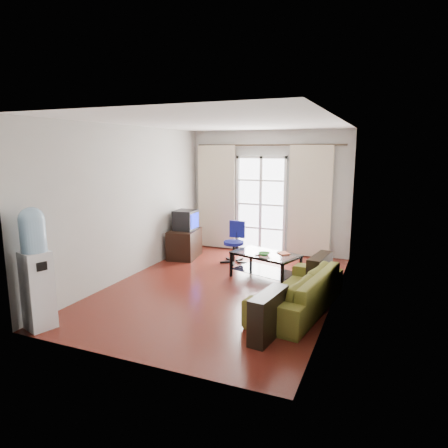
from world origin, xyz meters
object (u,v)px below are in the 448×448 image
(coffee_table, at_px, (265,262))
(task_chair, at_px, (234,251))
(crt_tv, at_px, (185,220))
(tv_stand, at_px, (184,244))
(water_cooler, at_px, (36,266))
(sofa, at_px, (298,290))

(coffee_table, xyz_separation_m, task_chair, (-0.89, 0.76, -0.05))
(coffee_table, relative_size, crt_tv, 2.71)
(crt_tv, bearing_deg, tv_stand, -98.51)
(tv_stand, bearing_deg, task_chair, -7.08)
(coffee_table, distance_m, crt_tv, 2.22)
(task_chair, bearing_deg, water_cooler, -106.41)
(sofa, bearing_deg, coffee_table, -136.03)
(tv_stand, relative_size, crt_tv, 1.70)
(crt_tv, distance_m, water_cooler, 3.81)
(task_chair, bearing_deg, tv_stand, -176.88)
(tv_stand, distance_m, water_cooler, 3.82)
(crt_tv, height_order, water_cooler, water_cooler)
(sofa, xyz_separation_m, crt_tv, (-2.86, 1.92, 0.52))
(sofa, distance_m, water_cooler, 3.55)
(sofa, height_order, crt_tv, crt_tv)
(tv_stand, distance_m, task_chair, 1.13)
(coffee_table, height_order, tv_stand, tv_stand)
(sofa, xyz_separation_m, coffee_table, (-0.84, 1.16, 0.01))
(tv_stand, distance_m, crt_tv, 0.51)
(coffee_table, distance_m, water_cooler, 3.75)
(water_cooler, bearing_deg, sofa, 50.62)
(coffee_table, bearing_deg, sofa, -54.22)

